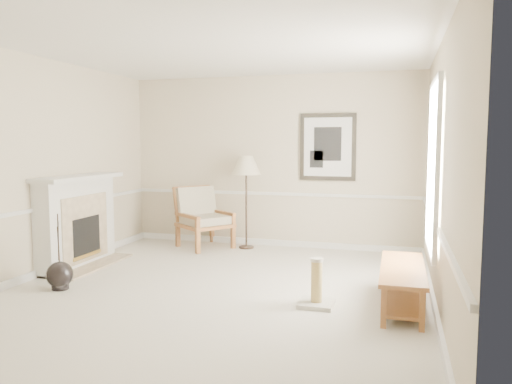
% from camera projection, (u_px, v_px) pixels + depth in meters
% --- Properties ---
extents(ground, '(5.50, 5.50, 0.00)m').
position_uv_depth(ground, '(216.00, 290.00, 6.02)').
color(ground, silver).
rests_on(ground, ground).
extents(room, '(5.04, 5.54, 2.92)m').
position_uv_depth(room, '(228.00, 135.00, 5.87)').
color(room, beige).
rests_on(room, ground).
extents(fireplace, '(0.64, 1.64, 1.31)m').
position_uv_depth(fireplace, '(78.00, 222.00, 7.17)').
color(fireplace, white).
rests_on(fireplace, ground).
extents(floor_vase, '(0.32, 0.32, 0.93)m').
position_uv_depth(floor_vase, '(60.00, 275.00, 6.04)').
color(floor_vase, black).
rests_on(floor_vase, ground).
extents(armchair, '(1.12, 1.11, 1.02)m').
position_uv_depth(armchair, '(202.00, 214.00, 8.50)').
color(armchair, '#975130').
rests_on(armchair, ground).
extents(floor_lamp, '(0.50, 0.50, 1.55)m').
position_uv_depth(floor_lamp, '(246.00, 168.00, 8.28)').
color(floor_lamp, black).
rests_on(floor_lamp, ground).
extents(bench, '(0.47, 1.54, 0.44)m').
position_uv_depth(bench, '(402.00, 280.00, 5.40)').
color(bench, '#975130').
rests_on(bench, ground).
extents(scratching_post, '(0.38, 0.38, 0.53)m').
position_uv_depth(scratching_post, '(316.00, 291.00, 5.43)').
color(scratching_post, beige).
rests_on(scratching_post, ground).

